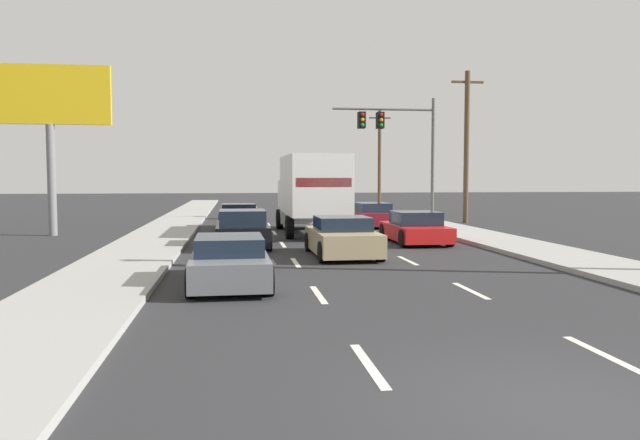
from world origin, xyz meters
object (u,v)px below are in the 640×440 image
box_truck (311,190)px  roadside_billboard (50,111)px  car_red (415,229)px  traffic_signal_mast (393,132)px  utility_pole_mid (466,145)px  car_tan (342,238)px  car_black (242,230)px  car_maroon (371,215)px  car_gray (230,262)px  utility_pole_far (380,158)px  car_blue (238,217)px

box_truck → roadside_billboard: (-11.14, 0.85, 3.36)m
car_red → traffic_signal_mast: bearing=79.3°
utility_pole_mid → car_tan: bearing=-124.8°
box_truck → traffic_signal_mast: bearing=55.1°
car_black → car_tan: car_black is taller
car_black → car_maroon: 10.85m
box_truck → car_maroon: 5.47m
car_black → traffic_signal_mast: 16.56m
car_gray → roadside_billboard: roadside_billboard is taller
car_gray → car_maroon: car_maroon is taller
car_black → traffic_signal_mast: size_ratio=0.56×
box_truck → car_tan: 7.84m
car_maroon → utility_pole_far: (5.05, 19.50, 3.59)m
car_blue → car_red: car_blue is taller
car_tan → car_red: size_ratio=0.98×
box_truck → utility_pole_far: 25.03m
traffic_signal_mast → roadside_billboard: bearing=-155.9°
box_truck → car_red: box_truck is taller
car_blue → car_red: bearing=-47.9°
utility_pole_far → car_black: bearing=-112.7°
car_maroon → utility_pole_mid: size_ratio=0.53×
traffic_signal_mast → utility_pole_far: utility_pole_far is taller
car_maroon → roadside_billboard: roadside_billboard is taller
car_red → box_truck: bearing=130.5°
traffic_signal_mast → utility_pole_far: bearing=79.6°
utility_pole_mid → utility_pole_far: (-0.66, 17.80, -0.13)m
box_truck → car_red: bearing=-49.5°
car_tan → car_black: bearing=135.9°
car_black → roadside_billboard: roadside_billboard is taller
car_black → roadside_billboard: (-8.06, 5.53, 4.72)m
car_blue → car_maroon: bearing=5.1°
box_truck → car_maroon: box_truck is taller
car_blue → utility_pole_far: 23.60m
car_tan → car_maroon: 12.13m
traffic_signal_mast → car_maroon: bearing=-116.8°
box_truck → roadside_billboard: 11.66m
car_blue → car_gray: size_ratio=0.97×
car_gray → car_red: (6.99, 8.39, 0.00)m
car_blue → car_tan: car_tan is taller
car_red → utility_pole_far: utility_pole_far is taller
traffic_signal_mast → utility_pole_mid: (3.40, -2.87, -0.90)m
box_truck → car_tan: bearing=-89.6°
car_maroon → roadside_billboard: 15.77m
car_gray → box_truck: 13.07m
car_blue → car_maroon: 6.80m
box_truck → car_red: 5.61m
traffic_signal_mast → car_gray: bearing=-114.1°
car_gray → traffic_signal_mast: bearing=65.9°
traffic_signal_mast → roadside_billboard: 18.66m
car_blue → utility_pole_mid: (12.48, 2.31, 3.73)m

